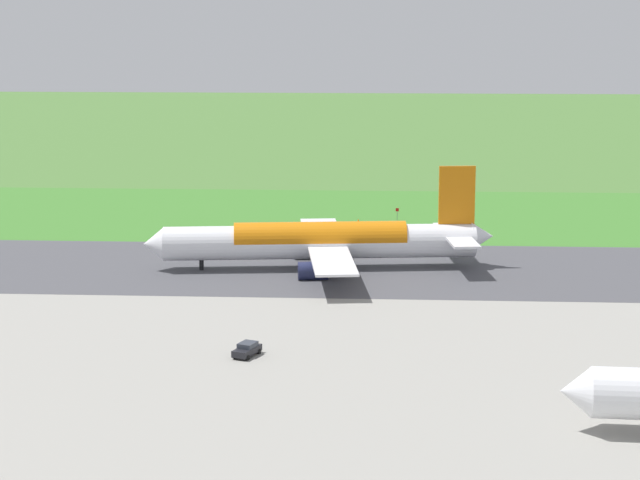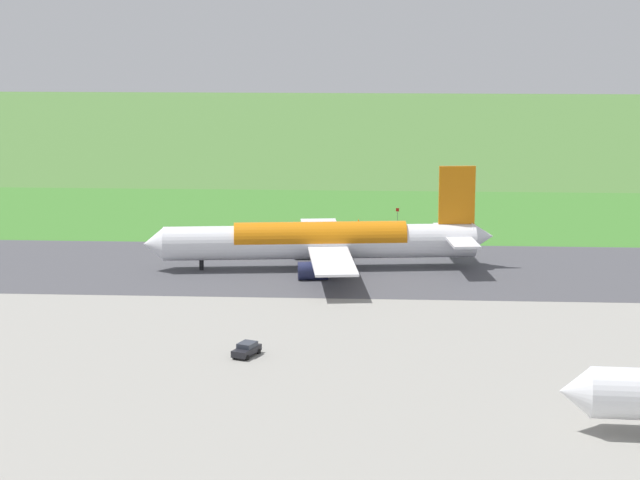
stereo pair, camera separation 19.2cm
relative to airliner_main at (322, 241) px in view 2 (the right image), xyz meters
name	(u,v)px [view 2 (the right image)]	position (x,y,z in m)	size (l,w,h in m)	color
ground_plane	(346,269)	(-3.60, 0.05, -4.35)	(800.00, 800.00, 0.00)	#477233
runway_asphalt	(346,269)	(-3.60, 0.05, -4.32)	(600.00, 38.62, 0.06)	#47474C
apron_concrete	(316,428)	(-3.60, 70.57, -4.33)	(440.00, 110.00, 0.05)	gray
grass_verge_foreground	(354,223)	(-3.60, -40.36, -4.33)	(600.00, 80.00, 0.04)	#3C782B
airliner_main	(322,241)	(0.00, 0.00, 0.00)	(54.12, 44.40, 15.88)	white
service_car_ops	(247,349)	(5.93, 47.34, -3.51)	(3.21, 4.57, 1.62)	black
no_stopping_sign	(397,213)	(-11.73, -42.84, -2.90)	(0.60, 0.10, 2.43)	slate
traffic_cone_orange	(359,220)	(-4.38, -41.64, -4.08)	(0.40, 0.40, 0.55)	orange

